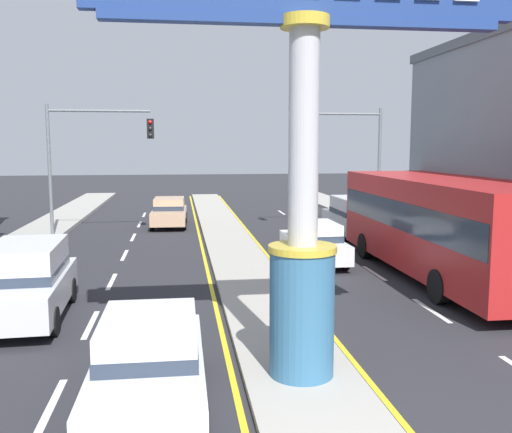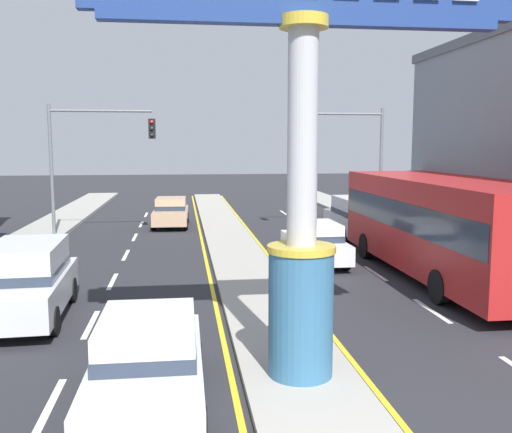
# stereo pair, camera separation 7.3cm
# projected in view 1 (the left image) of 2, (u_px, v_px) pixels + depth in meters

# --- Properties ---
(median_strip) EXTENTS (2.14, 52.00, 0.14)m
(median_strip) POSITION_uv_depth(u_px,v_px,m) (234.00, 251.00, 22.98)
(median_strip) COLOR #A39E93
(median_strip) RESTS_ON ground
(sidewalk_right) EXTENTS (2.49, 60.00, 0.18)m
(sidewalk_right) POSITION_uv_depth(u_px,v_px,m) (464.00, 254.00, 22.21)
(sidewalk_right) COLOR #9E9B93
(sidewalk_right) RESTS_ON ground
(lane_markings) EXTENTS (8.88, 52.00, 0.01)m
(lane_markings) POSITION_uv_depth(u_px,v_px,m) (238.00, 259.00, 21.65)
(lane_markings) COLOR silver
(lane_markings) RESTS_ON ground
(district_sign) EXTENTS (7.52, 1.24, 7.89)m
(district_sign) POSITION_uv_depth(u_px,v_px,m) (304.00, 148.00, 9.91)
(district_sign) COLOR #33668C
(district_sign) RESTS_ON median_strip
(traffic_light_left_side) EXTENTS (4.86, 0.46, 6.20)m
(traffic_light_left_side) POSITION_uv_depth(u_px,v_px,m) (88.00, 147.00, 26.03)
(traffic_light_left_side) COLOR slate
(traffic_light_left_side) RESTS_ON ground
(traffic_light_right_side) EXTENTS (4.86, 0.46, 6.20)m
(traffic_light_right_side) POSITION_uv_depth(u_px,v_px,m) (347.00, 147.00, 28.68)
(traffic_light_right_side) COLOR slate
(traffic_light_right_side) RESTS_ON ground
(bus_near_right_lane) EXTENTS (2.62, 11.21, 3.26)m
(bus_near_right_lane) POSITION_uv_depth(u_px,v_px,m) (434.00, 222.00, 18.37)
(bus_near_right_lane) COLOR #B21E1E
(bus_near_right_lane) RESTS_ON ground
(suv_far_right_lane) EXTENTS (2.12, 4.68, 1.90)m
(suv_far_right_lane) POSITION_uv_depth(u_px,v_px,m) (26.00, 280.00, 14.10)
(suv_far_right_lane) COLOR silver
(suv_far_right_lane) RESTS_ON ground
(sedan_near_left_lane) EXTENTS (1.94, 4.35, 1.53)m
(sedan_near_left_lane) POSITION_uv_depth(u_px,v_px,m) (169.00, 212.00, 30.21)
(sedan_near_left_lane) COLOR tan
(sedan_near_left_lane) RESTS_ON ground
(sedan_mid_left_lane) EXTENTS (1.86, 4.31, 1.53)m
(sedan_mid_left_lane) POSITION_uv_depth(u_px,v_px,m) (149.00, 362.00, 9.29)
(sedan_mid_left_lane) COLOR silver
(sedan_mid_left_lane) RESTS_ON ground
(suv_far_left_oncoming) EXTENTS (1.97, 4.60, 1.90)m
(suv_far_left_oncoming) POSITION_uv_depth(u_px,v_px,m) (354.00, 216.00, 26.74)
(suv_far_left_oncoming) COLOR silver
(suv_far_left_oncoming) RESTS_ON ground
(sedan_kerb_right) EXTENTS (1.86, 4.31, 1.53)m
(sedan_kerb_right) POSITION_uv_depth(u_px,v_px,m) (314.00, 242.00, 20.82)
(sedan_kerb_right) COLOR white
(sedan_kerb_right) RESTS_ON ground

